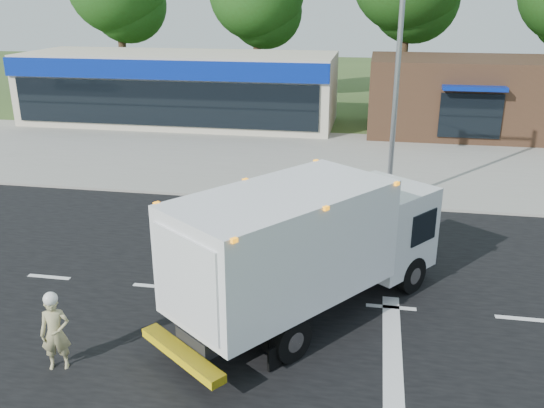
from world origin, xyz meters
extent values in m
plane|color=#385123|center=(0.00, 0.00, 0.00)|extent=(120.00, 120.00, 0.00)
cube|color=black|center=(0.00, 0.00, 0.00)|extent=(60.00, 14.00, 0.02)
cube|color=gray|center=(0.00, 8.20, 0.06)|extent=(60.00, 2.40, 0.12)
cube|color=gray|center=(0.00, 14.00, 0.01)|extent=(60.00, 9.00, 0.02)
cube|color=silver|center=(-6.00, 0.00, 0.02)|extent=(1.20, 0.15, 0.01)
cube|color=silver|center=(-3.00, 0.00, 0.02)|extent=(1.20, 0.15, 0.01)
cube|color=silver|center=(0.00, 0.00, 0.02)|extent=(1.20, 0.15, 0.01)
cube|color=silver|center=(3.00, 0.00, 0.02)|extent=(1.20, 0.15, 0.01)
cube|color=silver|center=(6.00, 0.00, 0.02)|extent=(1.20, 0.15, 0.01)
cube|color=silver|center=(3.00, -3.00, 0.02)|extent=(0.40, 7.00, 0.01)
cube|color=black|center=(0.54, -1.34, 0.70)|extent=(3.81, 4.56, 0.35)
cube|color=silver|center=(2.68, 1.47, 1.54)|extent=(2.91, 2.88, 2.09)
cube|color=black|center=(3.25, 2.23, 1.74)|extent=(1.60, 1.26, 0.90)
cube|color=white|center=(0.54, -1.34, 2.09)|extent=(4.91, 5.41, 2.34)
cube|color=silver|center=(-0.98, -3.34, 2.04)|extent=(1.62, 1.25, 1.89)
cube|color=yellow|center=(-1.09, -3.48, 0.55)|extent=(2.11, 1.72, 0.18)
cube|color=orange|center=(0.54, -1.34, 3.24)|extent=(4.83, 5.27, 0.08)
cylinder|color=black|center=(1.96, 2.09, 0.48)|extent=(0.82, 0.94, 0.96)
cylinder|color=black|center=(3.46, 0.94, 0.48)|extent=(0.82, 0.94, 0.96)
cylinder|color=black|center=(-0.67, -1.29, 0.48)|extent=(0.82, 0.94, 0.96)
cylinder|color=black|center=(0.91, -2.50, 0.48)|extent=(0.82, 0.94, 0.96)
imported|color=tan|center=(-3.66, -3.59, 0.80)|extent=(0.68, 0.55, 1.60)
sphere|color=white|center=(-3.66, -3.59, 1.57)|extent=(0.28, 0.28, 0.28)
cube|color=beige|center=(-9.00, 20.00, 2.00)|extent=(18.00, 6.00, 4.00)
cube|color=navy|center=(-9.00, 16.95, 3.40)|extent=(18.00, 0.30, 1.00)
cube|color=black|center=(-9.00, 16.95, 1.60)|extent=(17.00, 0.12, 2.40)
cube|color=#382316|center=(7.00, 20.00, 2.00)|extent=(10.00, 6.00, 4.00)
cube|color=navy|center=(7.00, 16.90, 2.90)|extent=(3.00, 1.20, 0.20)
cube|color=black|center=(7.00, 16.95, 1.50)|extent=(3.00, 0.12, 2.20)
cylinder|color=gray|center=(3.00, 7.60, 4.00)|extent=(0.18, 0.18, 8.00)
cylinder|color=#332114|center=(-16.00, 28.00, 3.67)|extent=(0.56, 0.56, 7.35)
sphere|color=#214614|center=(-15.50, 28.50, 6.51)|extent=(5.46, 5.46, 5.46)
cylinder|color=#332114|center=(-6.00, 28.00, 3.43)|extent=(0.56, 0.56, 6.86)
sphere|color=#214614|center=(-5.50, 28.50, 6.08)|extent=(5.10, 5.10, 5.10)
cylinder|color=#332114|center=(4.00, 28.00, 3.92)|extent=(0.56, 0.56, 7.84)
camera|label=1|loc=(2.32, -12.53, 7.12)|focal=38.00mm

